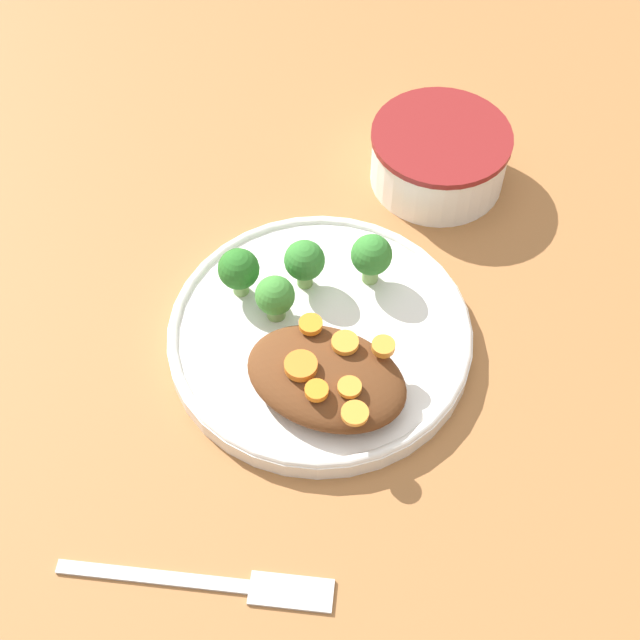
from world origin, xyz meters
TOP-DOWN VIEW (x-y plane):
  - ground_plane at (0.00, 0.00)m, footprint 4.00×4.00m
  - plate at (0.00, 0.00)m, footprint 0.25×0.25m
  - dip_bowl at (0.03, 0.22)m, footprint 0.13×0.13m
  - stew_mound at (0.03, -0.05)m, footprint 0.13×0.09m
  - broccoli_floret_0 at (-0.03, 0.04)m, footprint 0.03×0.03m
  - broccoli_floret_1 at (0.02, 0.07)m, footprint 0.04×0.04m
  - broccoli_floret_2 at (-0.04, 0.00)m, footprint 0.03×0.03m
  - broccoli_floret_3 at (-0.08, 0.01)m, footprint 0.04×0.04m
  - carrot_slice_0 at (0.03, -0.02)m, footprint 0.02×0.02m
  - carrot_slice_1 at (0.06, -0.02)m, footprint 0.02×0.02m
  - carrot_slice_2 at (0.01, -0.06)m, footprint 0.03×0.03m
  - carrot_slice_3 at (0.06, -0.08)m, footprint 0.02×0.02m
  - carrot_slice_4 at (0.00, -0.02)m, footprint 0.02×0.02m
  - carrot_slice_5 at (0.05, -0.06)m, footprint 0.02×0.02m
  - carrot_slice_6 at (0.03, -0.07)m, footprint 0.02×0.02m
  - fork at (0.02, -0.22)m, footprint 0.20×0.08m

SIDE VIEW (x-z plane):
  - ground_plane at x=0.00m, z-range 0.00..0.00m
  - fork at x=0.02m, z-range 0.00..0.01m
  - plate at x=0.00m, z-range 0.00..0.02m
  - stew_mound at x=0.03m, z-range 0.02..0.05m
  - dip_bowl at x=0.03m, z-range 0.00..0.06m
  - broccoli_floret_2 at x=-0.04m, z-range 0.02..0.06m
  - broccoli_floret_3 at x=-0.08m, z-range 0.02..0.07m
  - broccoli_floret_0 at x=-0.03m, z-range 0.02..0.07m
  - broccoli_floret_1 at x=0.02m, z-range 0.02..0.07m
  - carrot_slice_3 at x=0.06m, z-range 0.05..0.05m
  - carrot_slice_5 at x=0.05m, z-range 0.05..0.05m
  - carrot_slice_0 at x=0.03m, z-range 0.05..0.05m
  - carrot_slice_4 at x=0.00m, z-range 0.05..0.05m
  - carrot_slice_6 at x=0.03m, z-range 0.05..0.05m
  - carrot_slice_1 at x=0.06m, z-range 0.05..0.05m
  - carrot_slice_2 at x=0.01m, z-range 0.05..0.05m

